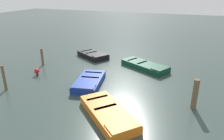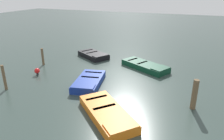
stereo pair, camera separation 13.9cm
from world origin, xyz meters
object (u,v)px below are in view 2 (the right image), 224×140
at_px(rowboat_black, 94,55).
at_px(mooring_piling_mid_left, 43,57).
at_px(marker_buoy, 37,71).
at_px(mooring_piling_mid_right, 4,78).
at_px(rowboat_orange, 107,113).
at_px(rowboat_dark_green, 145,66).
at_px(mooring_piling_far_left, 195,94).
at_px(rowboat_blue, 89,81).

height_order(rowboat_black, mooring_piling_mid_left, mooring_piling_mid_left).
bearing_deg(marker_buoy, mooring_piling_mid_right, -93.96).
relative_size(rowboat_black, rowboat_orange, 0.87).
bearing_deg(rowboat_black, mooring_piling_mid_left, -101.18).
relative_size(rowboat_dark_green, rowboat_orange, 1.06).
bearing_deg(mooring_piling_far_left, rowboat_blue, 174.72).
bearing_deg(mooring_piling_mid_right, rowboat_blue, 29.99).
bearing_deg(marker_buoy, rowboat_blue, -1.14).
height_order(mooring_piling_mid_right, marker_buoy, mooring_piling_mid_right).
distance_m(rowboat_orange, mooring_piling_mid_right, 6.71).
bearing_deg(rowboat_black, rowboat_blue, -36.37).
bearing_deg(mooring_piling_mid_left, rowboat_dark_green, 15.63).
height_order(rowboat_orange, mooring_piling_far_left, mooring_piling_far_left).
height_order(mooring_piling_far_left, marker_buoy, mooring_piling_far_left).
height_order(rowboat_blue, rowboat_dark_green, same).
xyz_separation_m(rowboat_black, mooring_piling_mid_right, (-1.98, -7.56, 0.55)).
xyz_separation_m(rowboat_black, mooring_piling_far_left, (8.34, -5.68, 0.56)).
xyz_separation_m(rowboat_dark_green, marker_buoy, (-6.63, -3.98, 0.07)).
bearing_deg(mooring_piling_mid_right, rowboat_orange, -3.74).
relative_size(mooring_piling_far_left, marker_buoy, 3.22).
xyz_separation_m(rowboat_black, marker_buoy, (-1.81, -5.04, 0.07)).
bearing_deg(rowboat_orange, rowboat_black, 162.79).
xyz_separation_m(rowboat_dark_green, mooring_piling_far_left, (3.53, -4.63, 0.56)).
bearing_deg(marker_buoy, mooring_piling_far_left, -3.63).
distance_m(rowboat_black, rowboat_orange, 9.27).
xyz_separation_m(rowboat_blue, rowboat_black, (-2.24, 5.12, 0.00)).
distance_m(rowboat_blue, mooring_piling_mid_right, 4.91).
distance_m(rowboat_orange, marker_buoy, 7.14).
distance_m(rowboat_blue, mooring_piling_far_left, 6.15).
distance_m(rowboat_black, mooring_piling_far_left, 10.11).
xyz_separation_m(rowboat_blue, mooring_piling_mid_left, (-5.03, 1.94, 0.44)).
bearing_deg(mooring_piling_far_left, mooring_piling_mid_right, -169.70).
relative_size(mooring_piling_far_left, mooring_piling_mid_right, 1.01).
relative_size(rowboat_dark_green, mooring_piling_mid_right, 2.53).
height_order(rowboat_orange, mooring_piling_mid_left, mooring_piling_mid_left).
bearing_deg(rowboat_blue, rowboat_orange, 28.83).
xyz_separation_m(mooring_piling_far_left, mooring_piling_mid_left, (-11.13, 2.50, -0.11)).
relative_size(rowboat_dark_green, marker_buoy, 8.06).
height_order(rowboat_black, mooring_piling_mid_right, mooring_piling_mid_right).
distance_m(mooring_piling_far_left, marker_buoy, 10.18).
distance_m(mooring_piling_mid_right, mooring_piling_mid_left, 4.45).
bearing_deg(mooring_piling_mid_right, marker_buoy, 86.04).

